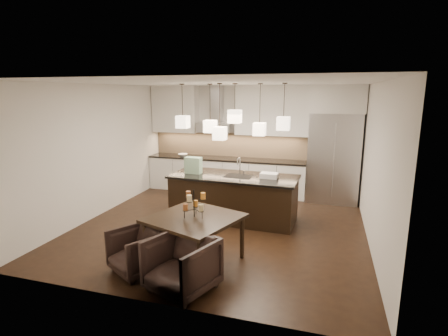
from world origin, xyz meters
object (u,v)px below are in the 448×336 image
(dining_table, at_px, (195,239))
(armchair_left, at_px, (137,251))
(refrigerator, at_px, (333,158))
(armchair_right, at_px, (182,265))
(island_body, at_px, (234,198))

(dining_table, height_order, armchair_left, dining_table)
(refrigerator, bearing_deg, armchair_right, -112.00)
(refrigerator, height_order, dining_table, refrigerator)
(refrigerator, xyz_separation_m, armchair_right, (-1.92, -4.75, -0.70))
(refrigerator, height_order, armchair_left, refrigerator)
(refrigerator, xyz_separation_m, dining_table, (-2.06, -3.92, -0.70))
(dining_table, distance_m, armchair_right, 0.84)
(island_body, xyz_separation_m, dining_table, (-0.08, -2.03, -0.08))
(refrigerator, height_order, island_body, refrigerator)
(refrigerator, relative_size, armchair_left, 3.01)
(refrigerator, xyz_separation_m, island_body, (-1.98, -1.89, -0.63))
(dining_table, xyz_separation_m, armchair_left, (-0.70, -0.54, -0.05))
(refrigerator, distance_m, dining_table, 4.48)
(dining_table, bearing_deg, refrigerator, 81.20)
(refrigerator, relative_size, dining_table, 1.74)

